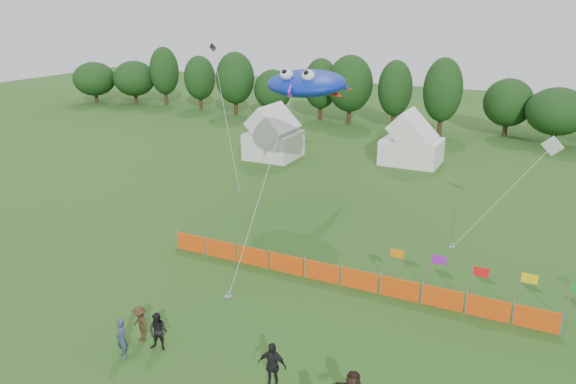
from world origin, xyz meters
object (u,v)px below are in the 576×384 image
at_px(spectator_b, 158,332).
at_px(tent_left, 273,137).
at_px(spectator_a, 122,338).
at_px(spectator_c, 140,324).
at_px(spectator_d, 272,365).
at_px(tent_right, 412,144).
at_px(barrier_fence, 340,276).
at_px(stingray_kite, 309,83).

bearing_deg(spectator_b, tent_left, 95.69).
height_order(tent_left, spectator_b, tent_left).
height_order(tent_left, spectator_a, tent_left).
distance_m(spectator_a, spectator_c, 1.21).
distance_m(spectator_c, spectator_d, 6.27).
relative_size(spectator_b, spectator_c, 1.03).
relative_size(tent_right, barrier_fence, 0.25).
distance_m(barrier_fence, spectator_c, 9.95).
distance_m(spectator_b, spectator_d, 5.20).
height_order(tent_right, spectator_d, tent_right).
bearing_deg(spectator_d, spectator_c, 170.09).
xyz_separation_m(tent_right, spectator_d, (3.38, -32.13, -0.85)).
bearing_deg(tent_left, spectator_a, -73.21).
xyz_separation_m(tent_left, tent_right, (11.67, 3.64, -0.15)).
xyz_separation_m(tent_left, stingray_kite, (8.01, -10.03, 6.47)).
distance_m(spectator_d, stingray_kite, 21.13).
height_order(barrier_fence, stingray_kite, stingray_kite).
height_order(spectator_a, spectator_d, spectator_d).
xyz_separation_m(spectator_a, spectator_b, (0.96, 1.05, -0.03)).
bearing_deg(spectator_b, stingray_kite, 82.29).
distance_m(tent_right, stingray_kite, 15.62).
height_order(barrier_fence, spectator_c, spectator_c).
height_order(tent_right, barrier_fence, tent_right).
relative_size(tent_left, spectator_d, 2.34).
xyz_separation_m(tent_left, spectator_a, (8.90, -29.48, -1.09)).
bearing_deg(spectator_a, barrier_fence, 80.77).
xyz_separation_m(spectator_a, spectator_c, (-0.10, 1.21, -0.05)).
bearing_deg(spectator_d, spectator_a, -178.78).
relative_size(barrier_fence, spectator_d, 10.72).
distance_m(barrier_fence, spectator_d, 8.48).
bearing_deg(spectator_d, spectator_b, 171.45).
relative_size(tent_right, stingray_kite, 0.23).
xyz_separation_m(tent_right, spectator_c, (-2.88, -31.91, -0.99)).
distance_m(tent_left, spectator_b, 30.11).
bearing_deg(spectator_a, tent_left, 127.72).
distance_m(tent_left, spectator_c, 29.63).
height_order(spectator_a, spectator_c, spectator_a).
relative_size(spectator_c, spectator_d, 0.85).
xyz_separation_m(tent_right, stingray_kite, (-3.66, -13.66, 6.63)).
relative_size(tent_left, barrier_fence, 0.22).
distance_m(tent_left, barrier_fence, 24.71).
distance_m(spectator_b, stingray_kite, 20.00).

